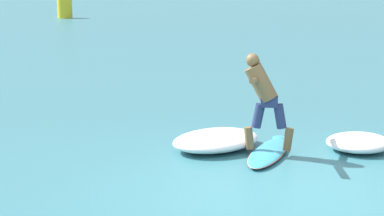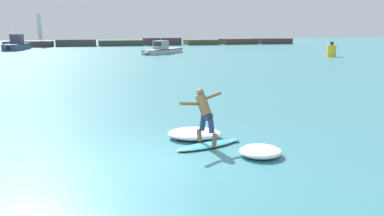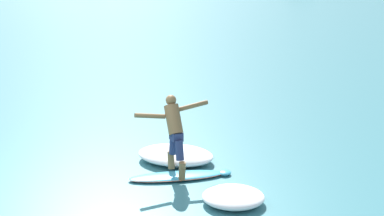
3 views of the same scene
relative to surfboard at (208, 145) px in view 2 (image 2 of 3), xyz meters
name	(u,v)px [view 2 (image 2 of 3)]	position (x,y,z in m)	size (l,w,h in m)	color
ground_plane	(160,162)	(-1.51, -0.82, -0.05)	(200.00, 200.00, 0.00)	teal
rock_jetty_breakwater	(160,42)	(11.56, 61.18, 0.53)	(54.10, 5.16, 5.55)	#433937
surfboard	(208,145)	(0.00, 0.00, 0.00)	(2.05, 0.93, 0.23)	#3A9EC0
surfer	(204,112)	(-0.08, 0.09, 0.93)	(1.38, 0.94, 1.51)	brown
fishing_boat_near_jetty	(162,50)	(6.83, 37.66, 0.45)	(6.35, 6.22, 2.57)	#A8AFB6
small_boat_offshore	(17,45)	(-12.02, 52.19, 0.68)	(3.09, 8.93, 3.22)	#354A68
channel_marker_buoy	(331,51)	(24.35, 27.36, 0.63)	(1.02, 1.02, 1.67)	yellow
wave_foam_at_tail	(260,151)	(1.04, -1.10, 0.08)	(1.22, 1.16, 0.25)	white
wave_foam_at_nose	(194,134)	(-0.12, 0.89, 0.10)	(1.84, 1.52, 0.29)	white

